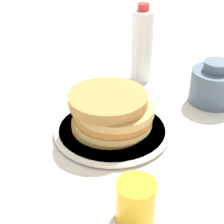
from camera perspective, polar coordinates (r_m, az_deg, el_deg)
name	(u,v)px	position (r m, az deg, el deg)	size (l,w,h in m)	color
ground_plane	(112,128)	(0.84, -0.04, -2.51)	(4.00, 4.00, 0.00)	silver
plate	(112,130)	(0.82, 0.00, -2.77)	(0.25, 0.25, 0.01)	silver
pancake_stack	(112,112)	(0.80, 0.00, 0.03)	(0.18, 0.18, 0.09)	tan
juice_glass	(136,201)	(0.62, 3.65, -13.36)	(0.07, 0.07, 0.07)	yellow
cream_jug	(214,85)	(0.96, 15.24, 4.05)	(0.12, 0.12, 0.11)	#4C6075
water_bottle_near	(142,45)	(1.02, 4.56, 10.11)	(0.06, 0.06, 0.21)	white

